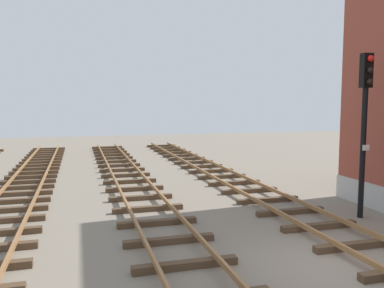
% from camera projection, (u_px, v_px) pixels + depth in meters
% --- Properties ---
extents(ground_plane, '(80.00, 80.00, 0.00)m').
position_uv_depth(ground_plane, '(333.00, 267.00, 9.29)').
color(ground_plane, slate).
extents(track_near_building, '(2.50, 54.69, 0.32)m').
position_uv_depth(track_near_building, '(380.00, 256.00, 9.64)').
color(track_near_building, '#4C3826').
rests_on(track_near_building, ground).
extents(track_centre, '(2.50, 54.69, 0.32)m').
position_uv_depth(track_centre, '(196.00, 279.00, 8.37)').
color(track_centre, '#4C3826').
rests_on(track_centre, ground).
extents(signal_mast, '(0.36, 0.40, 5.40)m').
position_uv_depth(signal_mast, '(365.00, 116.00, 12.98)').
color(signal_mast, black).
rests_on(signal_mast, ground).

